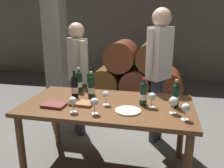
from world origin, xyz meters
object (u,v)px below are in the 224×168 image
at_px(wine_glass_0, 94,103).
at_px(wine_glass_4, 106,95).
at_px(wine_bottle_3, 90,82).
at_px(dining_table, 108,112).
at_px(wine_glass_3, 186,108).
at_px(tasting_notebook, 54,105).
at_px(wine_glass_1, 173,102).
at_px(serving_plate, 128,111).
at_px(wine_bottle_5, 176,95).
at_px(wine_bottle_4, 79,81).
at_px(wine_glass_5, 73,101).
at_px(wine_bottle_0, 143,93).
at_px(wine_glass_2, 152,97).
at_px(wine_bottle_2, 91,87).
at_px(taster_seated_left, 78,70).
at_px(leather_ledger, 82,103).
at_px(wine_bottle_1, 75,87).
at_px(sommelier_presenting, 159,64).

bearing_deg(wine_glass_0, wine_glass_4, 79.22).
bearing_deg(wine_bottle_3, wine_glass_0, -69.10).
xyz_separation_m(dining_table, wine_glass_3, (0.73, -0.24, 0.20)).
relative_size(wine_glass_4, tasting_notebook, 0.66).
bearing_deg(wine_glass_1, serving_plate, -173.82).
bearing_deg(wine_glass_4, wine_glass_1, -6.68).
bearing_deg(wine_bottle_3, wine_bottle_5, -14.72).
bearing_deg(dining_table, serving_plate, -35.31).
xyz_separation_m(dining_table, wine_bottle_4, (-0.42, 0.31, 0.22)).
xyz_separation_m(wine_bottle_4, serving_plate, (0.65, -0.48, -0.12)).
xyz_separation_m(wine_glass_5, serving_plate, (0.49, 0.12, -0.10)).
bearing_deg(wine_bottle_5, wine_bottle_0, -179.06).
height_order(wine_glass_2, wine_glass_3, wine_glass_2).
xyz_separation_m(wine_bottle_2, wine_bottle_4, (-0.21, 0.20, -0.00)).
bearing_deg(taster_seated_left, wine_glass_3, -36.33).
xyz_separation_m(wine_bottle_3, leather_ledger, (0.03, -0.37, -0.11)).
distance_m(wine_bottle_1, wine_glass_5, 0.38).
bearing_deg(wine_bottle_2, wine_bottle_5, -4.41).
bearing_deg(wine_bottle_5, wine_bottle_3, 165.28).
bearing_deg(wine_glass_2, wine_bottle_4, 158.93).
relative_size(dining_table, leather_ledger, 7.73).
relative_size(wine_glass_1, tasting_notebook, 0.71).
distance_m(wine_bottle_0, wine_bottle_3, 0.67).
bearing_deg(tasting_notebook, wine_bottle_1, 70.94).
xyz_separation_m(wine_glass_5, taster_seated_left, (-0.32, 1.01, 0.06)).
distance_m(leather_ledger, serving_plate, 0.48).
bearing_deg(wine_glass_3, wine_glass_2, 142.05).
distance_m(wine_bottle_3, wine_glass_1, 0.99).
relative_size(wine_bottle_1, tasting_notebook, 1.40).
relative_size(wine_bottle_2, wine_glass_0, 1.97).
height_order(wine_bottle_1, sommelier_presenting, sommelier_presenting).
height_order(wine_glass_0, wine_glass_4, wine_glass_0).
bearing_deg(dining_table, wine_glass_1, -10.65).
xyz_separation_m(wine_bottle_2, wine_glass_1, (0.84, -0.23, -0.02)).
height_order(wine_bottle_4, sommelier_presenting, sommelier_presenting).
distance_m(dining_table, wine_bottle_3, 0.45).
distance_m(wine_bottle_4, leather_ledger, 0.45).
bearing_deg(wine_glass_3, wine_glass_4, 164.85).
bearing_deg(wine_bottle_4, wine_glass_4, -41.20).
distance_m(wine_glass_1, sommelier_presenting, 0.90).
bearing_deg(wine_bottle_4, wine_glass_2, -21.07).
relative_size(wine_bottle_2, sommelier_presenting, 0.17).
bearing_deg(leather_ledger, wine_bottle_4, 117.17).
relative_size(wine_glass_5, serving_plate, 0.62).
distance_m(wine_glass_0, wine_glass_1, 0.71).
bearing_deg(wine_bottle_5, wine_bottle_2, 175.59).
xyz_separation_m(wine_glass_0, wine_glass_4, (0.05, 0.24, -0.00)).
relative_size(wine_glass_1, wine_glass_5, 1.05).
bearing_deg(wine_glass_2, wine_bottle_0, 148.21).
relative_size(dining_table, wine_bottle_3, 5.72).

